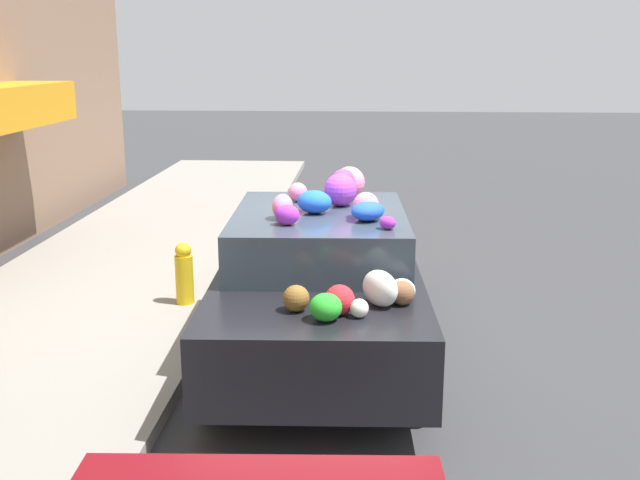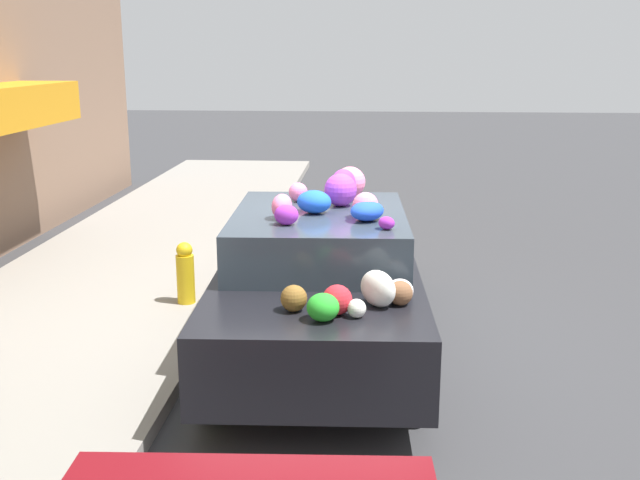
% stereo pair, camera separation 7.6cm
% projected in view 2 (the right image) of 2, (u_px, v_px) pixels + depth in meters
% --- Properties ---
extents(ground_plane, '(60.00, 60.00, 0.00)m').
position_uv_depth(ground_plane, '(317.00, 346.00, 7.53)').
color(ground_plane, '#38383A').
extents(sidewalk_curb, '(24.00, 3.20, 0.14)m').
position_uv_depth(sidewalk_curb, '(56.00, 333.00, 7.70)').
color(sidewalk_curb, gray).
rests_on(sidewalk_curb, ground).
extents(fire_hydrant, '(0.20, 0.20, 0.70)m').
position_uv_depth(fire_hydrant, '(185.00, 273.00, 8.34)').
color(fire_hydrant, gold).
rests_on(fire_hydrant, sidewalk_curb).
extents(art_car, '(4.58, 1.98, 1.74)m').
position_uv_depth(art_car, '(321.00, 274.00, 7.31)').
color(art_car, black).
rests_on(art_car, ground).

